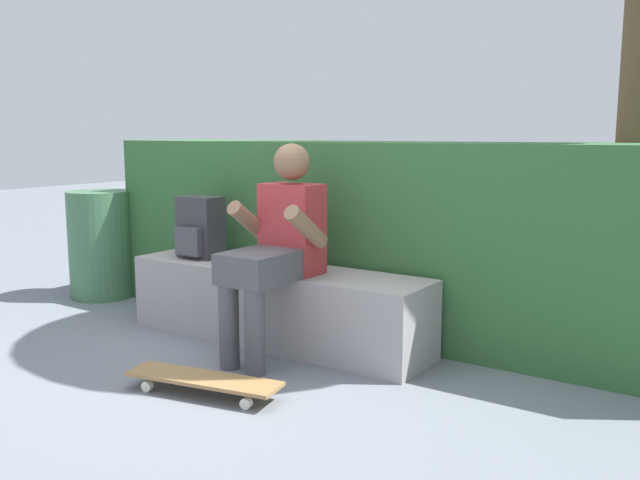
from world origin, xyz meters
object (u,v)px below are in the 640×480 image
skateboard_near_person (203,380)px  backpack_on_bench (200,228)px  trash_bin (101,244)px  person_skater (277,243)px  bench_main (276,304)px

skateboard_near_person → backpack_on_bench: backpack_on_bench is taller
backpack_on_bench → trash_bin: 1.26m
backpack_on_bench → person_skater: bearing=-14.7°
person_skater → backpack_on_bench: (-0.79, 0.21, -0.00)m
skateboard_near_person → backpack_on_bench: bearing=134.0°
skateboard_near_person → bench_main: bearing=105.1°
person_skater → skateboard_near_person: bearing=-85.0°
bench_main → person_skater: bearing=-50.1°
skateboard_near_person → person_skater: bearing=95.0°
person_skater → bench_main: bearing=129.9°
bench_main → skateboard_near_person: 0.94m
bench_main → skateboard_near_person: bench_main is taller
skateboard_near_person → backpack_on_bench: (-0.85, 0.88, 0.58)m
person_skater → backpack_on_bench: 0.82m
skateboard_near_person → trash_bin: bearing=153.2°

